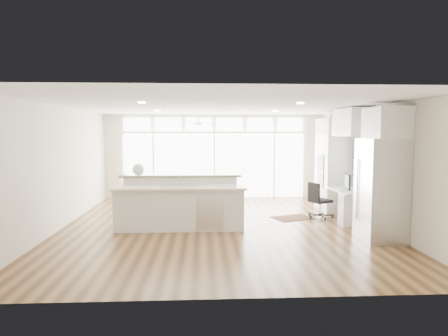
{
  "coord_description": "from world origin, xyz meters",
  "views": [
    {
      "loc": [
        -0.37,
        -8.89,
        2.1
      ],
      "look_at": [
        0.14,
        0.6,
        1.27
      ],
      "focal_mm": 32.0,
      "sensor_mm": 36.0,
      "label": 1
    }
  ],
  "objects": [
    {
      "name": "refrigerator",
      "position": [
        3.11,
        -1.35,
        1.0
      ],
      "size": [
        0.76,
        0.9,
        2.0
      ],
      "primitive_type": "cube",
      "color": "silver",
      "rests_on": "floor"
    },
    {
      "name": "potted_plant",
      "position": [
        3.17,
        1.8,
        2.61
      ],
      "size": [
        0.25,
        0.28,
        0.21
      ],
      "primitive_type": "imported",
      "rotation": [
        0.0,
        0.0,
        -0.01
      ],
      "color": "#275022",
      "rests_on": "oven_cabinet"
    },
    {
      "name": "ceiling",
      "position": [
        0.0,
        0.0,
        2.7
      ],
      "size": [
        7.0,
        8.0,
        0.02
      ],
      "primitive_type": "cube",
      "color": "white",
      "rests_on": "wall_back"
    },
    {
      "name": "office_chair",
      "position": [
        2.53,
        0.73,
        0.44
      ],
      "size": [
        0.59,
        0.58,
        0.88
      ],
      "primitive_type": "cube",
      "rotation": [
        0.0,
        0.0,
        0.43
      ],
      "color": "black",
      "rests_on": "floor"
    },
    {
      "name": "fridge_cabinet",
      "position": [
        3.17,
        -1.35,
        2.3
      ],
      "size": [
        0.64,
        0.9,
        0.6
      ],
      "primitive_type": "cube",
      "color": "white",
      "rests_on": "wall_right"
    },
    {
      "name": "wall_left",
      "position": [
        -3.5,
        0.0,
        1.35
      ],
      "size": [
        0.04,
        8.0,
        2.7
      ],
      "primitive_type": "cube",
      "color": "beige",
      "rests_on": "floor"
    },
    {
      "name": "desk_window",
      "position": [
        3.46,
        0.3,
        1.55
      ],
      "size": [
        0.04,
        0.85,
        0.85
      ],
      "primitive_type": "cube",
      "color": "white",
      "rests_on": "wall_right"
    },
    {
      "name": "ceiling_fan",
      "position": [
        -0.5,
        2.8,
        2.48
      ],
      "size": [
        1.16,
        1.16,
        0.32
      ],
      "primitive_type": "cube",
      "color": "white",
      "rests_on": "ceiling"
    },
    {
      "name": "wall_back",
      "position": [
        0.0,
        4.0,
        1.35
      ],
      "size": [
        7.0,
        0.04,
        2.7
      ],
      "primitive_type": "cube",
      "color": "beige",
      "rests_on": "floor"
    },
    {
      "name": "transom_row",
      "position": [
        0.0,
        3.94,
        2.38
      ],
      "size": [
        5.9,
        0.06,
        0.4
      ],
      "primitive_type": "cube",
      "color": "white",
      "rests_on": "wall_back"
    },
    {
      "name": "wall_right",
      "position": [
        3.5,
        0.0,
        1.35
      ],
      "size": [
        0.04,
        8.0,
        2.7
      ],
      "primitive_type": "cube",
      "color": "beige",
      "rests_on": "floor"
    },
    {
      "name": "kitchen_island",
      "position": [
        -0.88,
        -0.2,
        0.57
      ],
      "size": [
        2.89,
        1.09,
        1.15
      ],
      "primitive_type": "cube",
      "rotation": [
        0.0,
        0.0,
        -0.0
      ],
      "color": "white",
      "rests_on": "floor"
    },
    {
      "name": "monitor",
      "position": [
        3.05,
        0.3,
        0.96
      ],
      "size": [
        0.15,
        0.49,
        0.41
      ],
      "primitive_type": "cube",
      "rotation": [
        0.0,
        0.0,
        -0.15
      ],
      "color": "black",
      "rests_on": "desk_nook"
    },
    {
      "name": "recessed_lights",
      "position": [
        0.0,
        0.2,
        2.68
      ],
      "size": [
        3.4,
        3.0,
        0.02
      ],
      "primitive_type": "cube",
      "color": "white",
      "rests_on": "ceiling"
    },
    {
      "name": "desk_nook",
      "position": [
        3.13,
        0.3,
        0.38
      ],
      "size": [
        0.72,
        1.3,
        0.76
      ],
      "primitive_type": "cube",
      "color": "white",
      "rests_on": "floor"
    },
    {
      "name": "fishbowl",
      "position": [
        -1.83,
        0.2,
        1.28
      ],
      "size": [
        0.28,
        0.28,
        0.27
      ],
      "primitive_type": "sphere",
      "rotation": [
        0.0,
        0.0,
        -0.06
      ],
      "color": "silver",
      "rests_on": "kitchen_island"
    },
    {
      "name": "framed_photos",
      "position": [
        3.46,
        0.92,
        1.4
      ],
      "size": [
        0.06,
        0.22,
        0.8
      ],
      "primitive_type": "cube",
      "color": "black",
      "rests_on": "wall_right"
    },
    {
      "name": "wall_front",
      "position": [
        0.0,
        -4.0,
        1.35
      ],
      "size": [
        7.0,
        0.04,
        2.7
      ],
      "primitive_type": "cube",
      "color": "beige",
      "rests_on": "floor"
    },
    {
      "name": "oven_cabinet",
      "position": [
        3.17,
        1.8,
        1.25
      ],
      "size": [
        0.64,
        1.2,
        2.5
      ],
      "primitive_type": "cube",
      "color": "white",
      "rests_on": "floor"
    },
    {
      "name": "glass_wall",
      "position": [
        0.0,
        3.94,
        1.05
      ],
      "size": [
        5.8,
        0.06,
        2.08
      ],
      "primitive_type": "cube",
      "color": "white",
      "rests_on": "wall_back"
    },
    {
      "name": "rug",
      "position": [
        1.85,
        0.75,
        0.01
      ],
      "size": [
        1.1,
        0.95,
        0.01
      ],
      "primitive_type": "cube",
      "rotation": [
        0.0,
        0.0,
        0.38
      ],
      "color": "#32180F",
      "rests_on": "floor"
    },
    {
      "name": "floor",
      "position": [
        0.0,
        0.0,
        -0.01
      ],
      "size": [
        7.0,
        8.0,
        0.02
      ],
      "primitive_type": "cube",
      "color": "#472C16",
      "rests_on": "ground"
    },
    {
      "name": "upper_cabinets",
      "position": [
        3.17,
        0.3,
        2.35
      ],
      "size": [
        0.64,
        1.3,
        0.64
      ],
      "primitive_type": "cube",
      "color": "white",
      "rests_on": "wall_right"
    },
    {
      "name": "keyboard",
      "position": [
        2.88,
        0.3,
        0.77
      ],
      "size": [
        0.15,
        0.33,
        0.02
      ],
      "primitive_type": "cube",
      "rotation": [
        0.0,
        0.0,
        -0.11
      ],
      "color": "silver",
      "rests_on": "desk_nook"
    }
  ]
}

